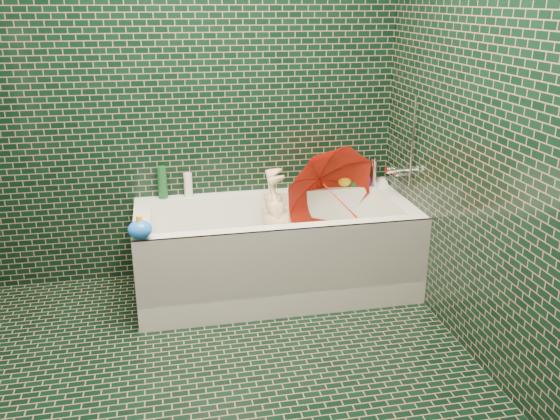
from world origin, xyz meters
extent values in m
plane|color=black|center=(0.00, 0.00, 0.00)|extent=(2.80, 2.80, 0.00)
plane|color=black|center=(0.00, 1.40, 1.25)|extent=(2.80, 0.00, 2.80)
plane|color=black|center=(0.00, -1.40, 1.25)|extent=(2.80, 0.00, 2.80)
plane|color=black|center=(1.30, 0.00, 1.25)|extent=(0.00, 2.80, 2.80)
cube|color=white|center=(0.45, 1.02, 0.07)|extent=(1.70, 0.75, 0.15)
cube|color=white|center=(0.45, 1.35, 0.35)|extent=(1.70, 0.10, 0.40)
cube|color=white|center=(0.45, 0.70, 0.35)|extent=(1.70, 0.10, 0.40)
cube|color=white|center=(1.25, 1.02, 0.35)|extent=(0.10, 0.55, 0.40)
cube|color=white|center=(-0.35, 1.02, 0.35)|extent=(0.10, 0.55, 0.40)
cube|color=white|center=(0.45, 0.66, 0.28)|extent=(1.70, 0.02, 0.55)
cube|color=green|center=(0.45, 1.02, 0.16)|extent=(1.35, 0.47, 0.01)
cube|color=silver|center=(0.45, 1.02, 0.30)|extent=(1.48, 0.53, 0.00)
cylinder|color=silver|center=(1.28, 1.02, 0.73)|extent=(0.14, 0.05, 0.05)
cylinder|color=silver|center=(1.20, 1.08, 0.73)|extent=(0.05, 0.04, 0.04)
cylinder|color=silver|center=(1.27, 0.92, 0.95)|extent=(0.01, 0.01, 0.55)
imported|color=#E2BC8D|center=(0.50, 1.06, 0.31)|extent=(0.96, 0.47, 0.33)
imported|color=red|center=(0.87, 1.10, 0.56)|extent=(0.81, 0.87, 0.78)
imported|color=white|center=(1.25, 1.32, 0.55)|extent=(0.11, 0.11, 0.23)
imported|color=#4D217C|center=(1.16, 1.32, 0.55)|extent=(0.09, 0.09, 0.20)
imported|color=#144720|center=(1.08, 1.36, 0.55)|extent=(0.16, 0.16, 0.18)
cylinder|color=#144720|center=(1.05, 1.35, 0.66)|extent=(0.06, 0.06, 0.22)
cylinder|color=silver|center=(1.19, 1.33, 0.65)|extent=(0.05, 0.05, 0.19)
cylinder|color=#144720|center=(-0.22, 1.35, 0.65)|extent=(0.07, 0.07, 0.21)
cylinder|color=white|center=(-0.06, 1.35, 0.63)|extent=(0.07, 0.07, 0.16)
ellipsoid|color=yellow|center=(0.99, 1.35, 0.59)|extent=(0.11, 0.10, 0.07)
sphere|color=yellow|center=(1.03, 1.36, 0.63)|extent=(0.05, 0.05, 0.05)
cone|color=orange|center=(1.05, 1.36, 0.63)|extent=(0.02, 0.03, 0.02)
ellipsoid|color=blue|center=(-0.35, 0.68, 0.60)|extent=(0.15, 0.13, 0.10)
cylinder|color=yellow|center=(-0.35, 0.68, 0.66)|extent=(0.03, 0.03, 0.04)
camera|label=1|loc=(-0.21, -2.31, 1.77)|focal=38.00mm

